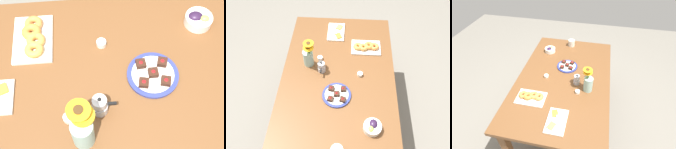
{
  "view_description": "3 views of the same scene",
  "coord_description": "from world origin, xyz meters",
  "views": [
    {
      "loc": [
        -0.06,
        -0.68,
        2.0
      ],
      "look_at": [
        0.0,
        0.0,
        0.78
      ],
      "focal_mm": 50.0,
      "sensor_mm": 36.0,
      "label": 1
    },
    {
      "loc": [
        1.13,
        0.07,
        2.3
      ],
      "look_at": [
        0.0,
        0.0,
        0.78
      ],
      "focal_mm": 35.0,
      "sensor_mm": 36.0,
      "label": 2
    },
    {
      "loc": [
        -1.4,
        -0.29,
        2.04
      ],
      "look_at": [
        0.0,
        0.0,
        0.78
      ],
      "focal_mm": 28.0,
      "sensor_mm": 36.0,
      "label": 3
    }
  ],
  "objects": [
    {
      "name": "ground_plane",
      "position": [
        0.0,
        0.0,
        0.0
      ],
      "size": [
        6.0,
        6.0,
        0.0
      ],
      "primitive_type": "plane",
      "color": "slate"
    },
    {
      "name": "dining_table",
      "position": [
        0.0,
        0.0,
        0.65
      ],
      "size": [
        1.6,
        1.0,
        0.74
      ],
      "color": "brown",
      "rests_on": "ground_plane"
    },
    {
      "name": "grape_bowl",
      "position": [
        0.46,
        0.28,
        0.77
      ],
      "size": [
        0.14,
        0.14,
        0.07
      ],
      "color": "white",
      "rests_on": "dining_table"
    },
    {
      "name": "cheese_platter",
      "position": [
        -0.57,
        -0.05,
        0.75
      ],
      "size": [
        0.26,
        0.17,
        0.03
      ],
      "color": "white",
      "rests_on": "dining_table"
    },
    {
      "name": "croissant_platter",
      "position": [
        -0.36,
        0.25,
        0.76
      ],
      "size": [
        0.19,
        0.28,
        0.05
      ],
      "color": "white",
      "rests_on": "dining_table"
    },
    {
      "name": "jam_cup_honey",
      "position": [
        -0.03,
        0.19,
        0.76
      ],
      "size": [
        0.05,
        0.05,
        0.03
      ],
      "color": "white",
      "rests_on": "dining_table"
    },
    {
      "name": "jam_cup_berry",
      "position": [
        -0.2,
        -0.18,
        0.76
      ],
      "size": [
        0.05,
        0.05,
        0.03
      ],
      "color": "white",
      "rests_on": "dining_table"
    },
    {
      "name": "dessert_plate",
      "position": [
        0.19,
        0.0,
        0.75
      ],
      "size": [
        0.24,
        0.24,
        0.05
      ],
      "color": "navy",
      "rests_on": "dining_table"
    },
    {
      "name": "flower_vase",
      "position": [
        -0.14,
        -0.27,
        0.84
      ],
      "size": [
        0.1,
        0.11,
        0.27
      ],
      "color": "#99C1B7",
      "rests_on": "dining_table"
    },
    {
      "name": "moka_pot",
      "position": [
        -0.06,
        -0.15,
        0.79
      ],
      "size": [
        0.11,
        0.07,
        0.12
      ],
      "color": "#B7B7BC",
      "rests_on": "dining_table"
    }
  ]
}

